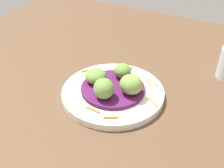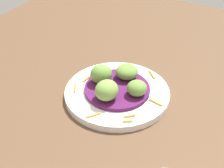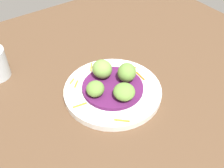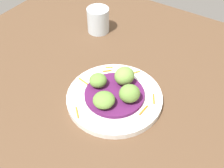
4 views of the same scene
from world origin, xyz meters
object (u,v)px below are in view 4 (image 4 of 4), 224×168
(guac_scoop_back, at_px, (103,99))
(water_glass, at_px, (98,20))
(main_plate, at_px, (113,97))
(guac_scoop_center, at_px, (123,75))
(guac_scoop_left, at_px, (130,93))
(guac_scoop_right, at_px, (98,80))

(guac_scoop_back, relative_size, water_glass, 0.66)
(main_plate, height_order, guac_scoop_center, guac_scoop_center)
(guac_scoop_left, xyz_separation_m, guac_scoop_back, (0.04, 0.04, -0.01))
(guac_scoop_right, bearing_deg, guac_scoop_center, -135.05)
(guac_scoop_center, bearing_deg, guac_scoop_right, 44.95)
(water_glass, bearing_deg, main_plate, 132.09)
(guac_scoop_center, relative_size, guac_scoop_right, 1.19)
(guac_scoop_back, bearing_deg, guac_scoop_center, -90.05)
(water_glass, bearing_deg, guac_scoop_left, 137.73)
(main_plate, bearing_deg, guac_scoop_back, 89.95)
(guac_scoop_center, distance_m, guac_scoop_right, 0.06)
(main_plate, relative_size, guac_scoop_right, 5.44)
(main_plate, relative_size, guac_scoop_left, 4.76)
(guac_scoop_right, height_order, water_glass, water_glass)
(guac_scoop_center, distance_m, guac_scoop_back, 0.09)
(guac_scoop_left, distance_m, guac_scoop_right, 0.09)
(water_glass, bearing_deg, guac_scoop_right, 125.24)
(guac_scoop_back, bearing_deg, guac_scoop_left, -135.05)
(guac_scoop_left, relative_size, guac_scoop_right, 1.14)
(guac_scoop_back, bearing_deg, water_glass, -52.97)
(guac_scoop_center, bearing_deg, main_plate, 89.95)
(main_plate, bearing_deg, guac_scoop_left, 179.95)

